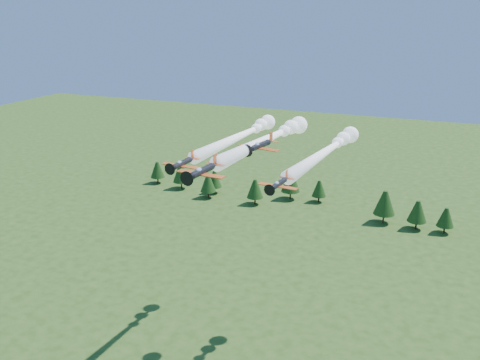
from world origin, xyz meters
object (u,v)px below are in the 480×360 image
at_px(plane_lead, 270,138).
at_px(plane_left, 243,135).
at_px(plane_right, 328,150).
at_px(plane_slot, 260,146).

bearing_deg(plane_lead, plane_left, 133.65).
bearing_deg(plane_left, plane_right, -10.23).
bearing_deg(plane_left, plane_lead, -48.22).
distance_m(plane_lead, plane_left, 19.14).
distance_m(plane_right, plane_slot, 18.88).
height_order(plane_lead, plane_right, plane_lead).
xyz_separation_m(plane_lead, plane_right, (9.28, 9.65, -3.77)).
height_order(plane_lead, plane_slot, plane_lead).
relative_size(plane_lead, plane_right, 1.01).
bearing_deg(plane_lead, plane_right, 51.47).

